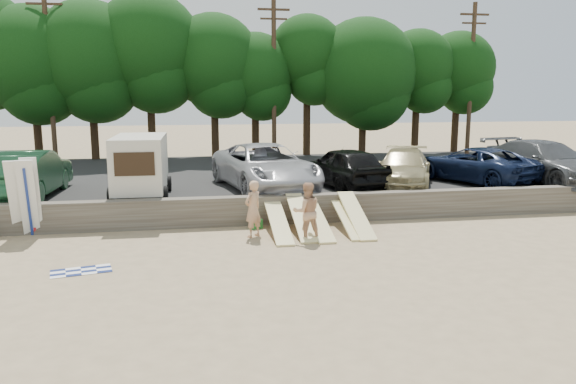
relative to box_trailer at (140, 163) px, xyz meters
name	(u,v)px	position (x,y,z in m)	size (l,w,h in m)	color
ground	(288,247)	(4.62, -5.11, -1.97)	(120.00, 120.00, 0.00)	tan
seawall	(273,209)	(4.62, -2.11, -1.47)	(44.00, 0.50, 1.00)	#6B6356
parking_lot	(250,180)	(4.62, 5.39, -1.62)	(44.00, 14.50, 0.70)	#282828
treeline	(197,59)	(2.36, 12.37, 4.38)	(33.00, 6.69, 9.39)	#382616
utility_poles	(274,75)	(6.62, 10.89, 3.46)	(25.80, 0.26, 9.00)	#473321
box_trailer	(140,163)	(0.00, 0.00, 0.00)	(2.11, 3.62, 2.27)	beige
car_1	(28,173)	(-4.12, 0.80, -0.39)	(1.86, 5.33, 1.75)	#153B22
car_2	(265,167)	(4.76, 0.97, -0.37)	(2.98, 6.47, 1.80)	#ABABB0
car_3	(345,167)	(8.02, 0.84, -0.44)	(1.96, 4.88, 1.66)	black
car_4	(404,168)	(10.44, 0.56, -0.52)	(2.10, 5.17, 1.50)	tan
car_5	(474,165)	(13.86, 1.09, -0.51)	(2.52, 5.46, 1.52)	#0E1834
car_6	(545,162)	(16.73, 0.43, -0.38)	(2.48, 6.11, 1.77)	#46484B
surfboard_upright_5	(17,199)	(-3.60, -2.56, -0.72)	(0.50, 0.06, 2.60)	white
surfboard_upright_6	(28,199)	(-3.25, -2.64, -0.71)	(0.50, 0.06, 2.60)	white
surfboard_upright_7	(32,197)	(-3.18, -2.50, -0.68)	(0.50, 0.06, 2.60)	white
surfboard_low_0	(278,222)	(4.56, -3.68, -1.54)	(0.56, 3.00, 0.07)	#F1E198
surfboard_low_1	(301,217)	(5.34, -3.53, -1.44)	(0.56, 3.00, 0.07)	#F1E198
surfboard_low_2	(317,220)	(5.86, -3.63, -1.56)	(0.56, 3.00, 0.07)	#F1E198
surfboard_low_3	(348,217)	(6.93, -3.51, -1.52)	(0.56, 3.00, 0.07)	#F1E198
surfboard_low_4	(356,215)	(7.19, -3.61, -1.43)	(0.56, 3.00, 0.07)	#F1E198
beachgoer_a	(253,209)	(3.73, -3.78, -1.06)	(0.66, 0.44, 1.82)	tan
beachgoer_b	(307,212)	(5.32, -4.50, -1.05)	(0.89, 0.69, 1.83)	tan
cooler	(256,224)	(3.94, -2.71, -1.81)	(0.38, 0.30, 0.32)	#248534
gear_bag	(281,225)	(4.78, -2.82, -1.86)	(0.30, 0.25, 0.22)	#E3471A
beach_towel	(81,271)	(-1.06, -6.47, -1.96)	(1.50, 1.50, 0.00)	white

